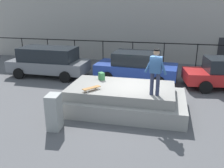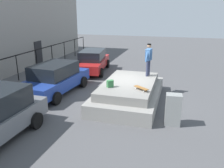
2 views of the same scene
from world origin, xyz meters
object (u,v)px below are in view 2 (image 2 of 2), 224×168
object	(u,v)px
car_red_sedan_far	(93,61)
car_blue_sedan_mid	(55,78)
skateboard	(141,88)
backpack	(110,84)
skateboarder	(149,58)
utility_box	(173,110)

from	to	relation	value
car_red_sedan_far	car_blue_sedan_mid	bearing A→B (deg)	175.96
car_red_sedan_far	skateboard	bearing A→B (deg)	-142.78
car_blue_sedan_mid	backpack	bearing A→B (deg)	-107.62
car_red_sedan_far	skateboarder	bearing A→B (deg)	-128.48
skateboard	backpack	xyz separation A→B (m)	(0.02, 1.44, 0.06)
skateboarder	car_red_sedan_far	xyz separation A→B (m)	(3.62, 4.55, -1.18)
skateboarder	skateboard	world-z (taller)	skateboarder
skateboarder	car_blue_sedan_mid	size ratio (longest dim) A/B	0.37
backpack	skateboarder	bearing A→B (deg)	-161.74
skateboard	car_blue_sedan_mid	world-z (taller)	car_blue_sedan_mid
skateboard	skateboarder	bearing A→B (deg)	0.96
skateboard	car_blue_sedan_mid	xyz separation A→B (m)	(1.13, 4.94, -0.27)
skateboarder	utility_box	bearing A→B (deg)	-156.22
skateboard	backpack	distance (m)	1.45
car_red_sedan_far	backpack	bearing A→B (deg)	-152.42
skateboarder	car_blue_sedan_mid	xyz separation A→B (m)	(-1.30, 4.90, -1.16)
car_blue_sedan_mid	car_red_sedan_far	world-z (taller)	car_blue_sedan_mid
skateboard	utility_box	size ratio (longest dim) A/B	0.57
backpack	car_red_sedan_far	size ratio (longest dim) A/B	0.07
skateboarder	car_blue_sedan_mid	bearing A→B (deg)	104.86
backpack	car_red_sedan_far	world-z (taller)	car_red_sedan_far
skateboard	utility_box	distance (m)	1.78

